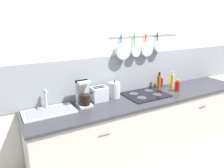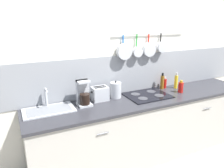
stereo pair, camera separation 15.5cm
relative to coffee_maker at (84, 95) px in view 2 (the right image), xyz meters
The scene contains 13 objects.
ground_plane 1.35m from the coffee_maker, ahead, with size 12.00×12.00×0.00m, color #9E9384.
wall_back 0.93m from the coffee_maker, 14.12° to the left, with size 7.20×0.16×2.60m.
cabinet_base 1.06m from the coffee_maker, ahead, with size 3.21×0.61×0.86m.
countertop 0.89m from the coffee_maker, ahead, with size 3.25×0.63×0.03m.
sink_basin 0.44m from the coffee_maker, behind, with size 0.58×0.33×0.24m.
coffee_maker is the anchor object (origin of this frame).
toaster 0.25m from the coffee_maker, 12.93° to the left, with size 0.22×0.16×0.18m.
kettle 0.48m from the coffee_maker, ahead, with size 0.15×0.15×0.23m.
cooktop 0.91m from the coffee_maker, ahead, with size 0.59×0.47×0.01m.
bottle_vinegar 1.27m from the coffee_maker, ahead, with size 0.06×0.06×0.25m.
bottle_hot_sauce 1.34m from the coffee_maker, ahead, with size 0.05×0.05×0.17m.
bottle_olive_oil 1.42m from the coffee_maker, ahead, with size 0.07×0.07×0.18m.
bottle_sesame_oil 1.48m from the coffee_maker, ahead, with size 0.05×0.05×0.24m.
Camera 2 is at (-1.64, -2.28, 1.94)m, focal length 35.00 mm.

